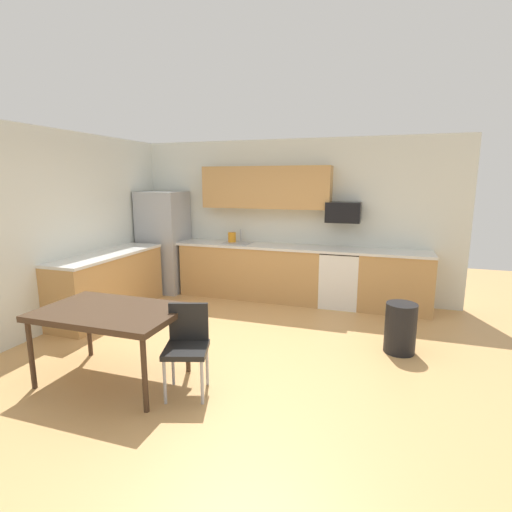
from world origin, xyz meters
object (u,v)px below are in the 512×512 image
object	(u,v)px
kettle	(232,238)
refrigerator	(164,242)
trash_bin	(400,328)
oven_range	(340,278)
chair_near_table	(187,341)
dining_table	(110,315)
microwave	(343,212)

from	to	relation	value
kettle	refrigerator	bearing A→B (deg)	-174.24
refrigerator	trash_bin	world-z (taller)	refrigerator
refrigerator	oven_range	bearing A→B (deg)	1.44
trash_bin	chair_near_table	bearing A→B (deg)	-141.75
dining_table	trash_bin	size ratio (longest dim) A/B	2.33
oven_range	chair_near_table	size ratio (longest dim) A/B	1.07
trash_bin	kettle	distance (m)	3.31
refrigerator	trash_bin	xyz separation A→B (m)	(4.07, -1.51, -0.61)
kettle	dining_table	bearing A→B (deg)	-90.28
dining_table	kettle	size ratio (longest dim) A/B	7.00
microwave	chair_near_table	distance (m)	3.57
oven_range	microwave	world-z (taller)	microwave
chair_near_table	kettle	distance (m)	3.34
oven_range	dining_table	xyz separation A→B (m)	(-1.92, -3.20, 0.24)
refrigerator	trash_bin	bearing A→B (deg)	-20.30
dining_table	microwave	bearing A→B (deg)	59.84
refrigerator	chair_near_table	world-z (taller)	refrigerator
oven_range	dining_table	bearing A→B (deg)	-120.93
trash_bin	kettle	world-z (taller)	kettle
microwave	trash_bin	xyz separation A→B (m)	(0.88, -1.69, -1.22)
microwave	dining_table	xyz separation A→B (m)	(-1.92, -3.30, -0.82)
microwave	dining_table	size ratio (longest dim) A/B	0.39
chair_near_table	trash_bin	distance (m)	2.53
refrigerator	chair_near_table	xyz separation A→B (m)	(2.10, -3.07, -0.40)
oven_range	chair_near_table	xyz separation A→B (m)	(-1.09, -3.15, 0.05)
refrigerator	oven_range	distance (m)	3.22
refrigerator	chair_near_table	bearing A→B (deg)	-55.63
oven_range	chair_near_table	bearing A→B (deg)	-109.17
chair_near_table	trash_bin	bearing A→B (deg)	38.25
microwave	trash_bin	size ratio (longest dim) A/B	0.90
refrigerator	dining_table	bearing A→B (deg)	-67.80
trash_bin	dining_table	bearing A→B (deg)	-150.07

